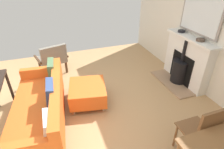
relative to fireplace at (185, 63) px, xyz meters
The scene contains 10 objects.
ground_plane 2.45m from the fireplace, ahead, with size 5.19×5.67×0.01m, color tan.
wall_left 0.98m from the fireplace, 125.58° to the left, with size 0.12×5.67×2.77m, color beige.
fireplace is the anchor object (origin of this frame).
mirror_over_mantel 1.15m from the fireplace, behind, with size 0.04×1.04×0.97m.
mantel_bowl_near 0.71m from the fireplace, 94.82° to the right, with size 0.15×0.15×0.05m.
mantel_bowl_far 0.67m from the fireplace, 96.79° to the left, with size 0.16×0.16×0.05m.
sofa 3.05m from the fireplace, ahead, with size 0.97×1.98×0.82m.
ottoman 2.22m from the fireplace, ahead, with size 0.80×0.85×0.39m.
armchair_accent 3.06m from the fireplace, 26.39° to the right, with size 0.80×0.73×0.77m.
dining_chair_near_fireplace 2.02m from the fireplace, 57.57° to the left, with size 0.40×0.40×0.91m.
Camera 1 is at (0.33, 2.59, 2.34)m, focal length 29.49 mm.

